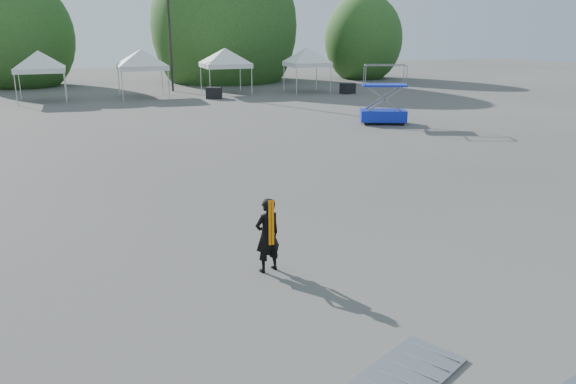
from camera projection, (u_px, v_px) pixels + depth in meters
name	position (u px, v px, depth m)	size (l,w,h in m)	color
ground	(261.00, 233.00, 13.75)	(120.00, 120.00, 0.00)	#474442
light_pole_east	(169.00, 17.00, 41.96)	(0.60, 0.25, 9.80)	black
tree_mid_w	(20.00, 38.00, 45.95)	(4.16, 4.16, 6.33)	#382314
tree_mid_e	(224.00, 26.00, 50.44)	(5.12, 5.12, 7.79)	#382314
tree_far_e	(363.00, 39.00, 53.30)	(3.84, 3.84, 5.84)	#382314
tent_d	(38.00, 55.00, 36.67)	(4.42, 4.42, 3.88)	silver
tent_e	(141.00, 53.00, 38.97)	(4.67, 4.67, 3.88)	silver
tent_f	(225.00, 52.00, 40.95)	(4.65, 4.65, 3.88)	silver
tent_g	(307.00, 51.00, 42.07)	(4.15, 4.15, 3.88)	silver
man	(268.00, 235.00, 11.41)	(0.65, 0.52, 1.57)	black
scissor_lift	(384.00, 94.00, 28.59)	(2.59, 1.97, 3.00)	#0E25B6
barrier_left	(405.00, 375.00, 8.10)	(2.21, 1.78, 0.06)	#919398
crate_mid	(214.00, 93.00, 38.99)	(1.01, 0.78, 0.78)	black
crate_east	(348.00, 88.00, 41.92)	(0.98, 0.77, 0.77)	black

